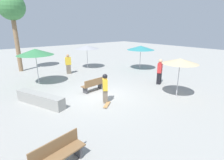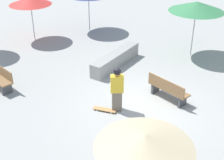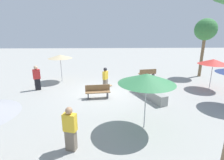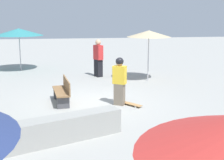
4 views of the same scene
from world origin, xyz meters
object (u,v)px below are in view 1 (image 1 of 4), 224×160
Objects in this scene: skater_main at (105,87)px; bench_far at (59,154)px; concrete_ledge at (40,99)px; shade_umbrella_tan at (180,61)px; palm_tree_left at (12,9)px; bystander_watching at (160,72)px; skateboard at (107,104)px; shade_umbrella_green at (35,52)px; bench_near at (94,85)px; bystander_far at (68,64)px; shade_umbrella_grey at (87,47)px; shade_umbrella_teal at (141,48)px.

bench_far is at bearing -22.32° from skater_main.
shade_umbrella_tan reaches higher than concrete_ledge.
palm_tree_left is 13.33m from bystander_watching.
concrete_ledge is at bearing -78.29° from skateboard.
skater_main is 0.63× the size of shade_umbrella_green.
bench_far is (2.42, -3.64, 0.37)m from skateboard.
bystander_watching is (-2.16, 1.24, -1.23)m from shade_umbrella_tan.
bench_far reaches higher than skateboard.
bench_far is at bearing -139.10° from bench_near.
shade_umbrella_green is at bearing 41.09° from bystander_far.
shade_umbrella_tan reaches higher than bench_near.
skateboard is 9.29m from shade_umbrella_grey.
skateboard is 4.39m from bench_far.
concrete_ledge is 1.35× the size of shade_umbrella_tan.
shade_umbrella_tan is 1.33× the size of bystander_far.
shade_umbrella_teal reaches higher than bench_near.
bystander_watching is (10.56, 6.77, -4.53)m from palm_tree_left.
bystander_watching is at bearing 134.56° from bystander_far.
bench_far is (2.80, -3.82, -0.44)m from skater_main.
shade_umbrella_grey is at bearing 62.34° from palm_tree_left.
bystander_far is (-6.81, -3.74, -0.05)m from bystander_watching.
shade_umbrella_green is at bearing -63.46° from bystander_watching.
shade_umbrella_grey is at bearing 131.91° from concrete_ledge.
shade_umbrella_tan is at bearing 35.28° from bystander_watching.
bystander_watching reaches higher than concrete_ledge.
skateboard is at bearing 94.86° from bystander_far.
shade_umbrella_teal is at bearing -145.72° from bystander_watching.
bench_near is 4.83m from bystander_watching.
skater_main is at bearing -25.38° from shade_umbrella_grey.
skater_main is 1.99m from bench_near.
shade_umbrella_green reaches higher than shade_umbrella_grey.
shade_umbrella_grey is 7.87m from bystander_watching.
shade_umbrella_tan is 0.34× the size of palm_tree_left.
skateboard is 5.25m from bystander_watching.
shade_umbrella_green is 0.38× the size of palm_tree_left.
palm_tree_left is (-12.72, -5.53, 3.30)m from shade_umbrella_tan.
concrete_ledge is (-1.95, -2.83, -0.56)m from skater_main.
skateboard is at bearing -59.17° from shade_umbrella_teal.
palm_tree_left reaches higher than concrete_ledge.
concrete_ledge is at bearing 66.68° from bystander_far.
shade_umbrella_teal is at bearing 149.53° from shade_umbrella_tan.
shade_umbrella_teal is 0.38× the size of palm_tree_left.
skateboard is at bearing 8.28° from palm_tree_left.
shade_umbrella_green is at bearing 163.63° from concrete_ledge.
skateboard is 0.46× the size of bench_far.
skater_main reaches higher than bench_near.
shade_umbrella_green reaches higher than skater_main.
shade_umbrella_grey reaches higher than bystander_far.
bystander_watching is at bearing 51.44° from shade_umbrella_green.
palm_tree_left is (-8.82, -2.28, 5.01)m from bench_near.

